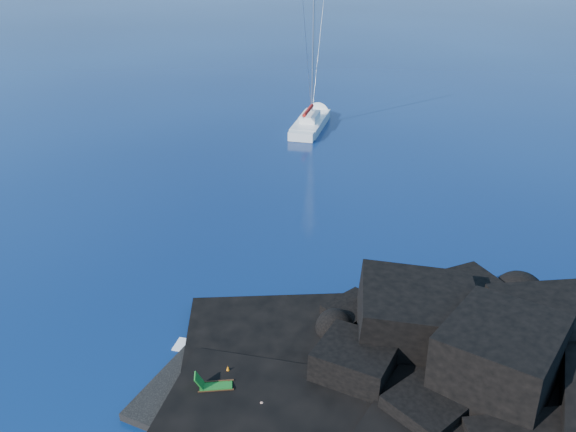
# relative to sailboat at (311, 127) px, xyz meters

# --- Properties ---
(ground) EXTENTS (400.00, 400.00, 0.00)m
(ground) POSITION_rel_sailboat_xyz_m (3.91, -36.37, 0.00)
(ground) COLOR #030F35
(ground) RESTS_ON ground
(headland) EXTENTS (24.00, 24.00, 3.60)m
(headland) POSITION_rel_sailboat_xyz_m (16.91, -33.37, 0.00)
(headland) COLOR black
(headland) RESTS_ON ground
(beach) EXTENTS (9.08, 6.86, 0.70)m
(beach) POSITION_rel_sailboat_xyz_m (8.41, -35.87, 0.00)
(beach) COLOR black
(beach) RESTS_ON ground
(surf_foam) EXTENTS (10.00, 8.00, 0.06)m
(surf_foam) POSITION_rel_sailboat_xyz_m (8.91, -31.37, 0.00)
(surf_foam) COLOR white
(surf_foam) RESTS_ON ground
(sailboat) EXTENTS (3.51, 12.13, 12.54)m
(sailboat) POSITION_rel_sailboat_xyz_m (0.00, 0.00, 0.00)
(sailboat) COLOR white
(sailboat) RESTS_ON ground
(deck_chair) EXTENTS (1.59, 1.19, 1.00)m
(deck_chair) POSITION_rel_sailboat_xyz_m (6.90, -36.14, 0.85)
(deck_chair) COLOR #16661E
(deck_chair) RESTS_ON beach
(towel) EXTENTS (1.83, 1.50, 0.04)m
(towel) POSITION_rel_sailboat_xyz_m (8.50, -36.62, 0.37)
(towel) COLOR white
(towel) RESTS_ON beach
(sunbather) EXTENTS (1.61, 1.20, 0.27)m
(sunbather) POSITION_rel_sailboat_xyz_m (8.50, -36.62, 0.53)
(sunbather) COLOR tan
(sunbather) RESTS_ON towel
(marker_cone) EXTENTS (0.41, 0.41, 0.49)m
(marker_cone) POSITION_rel_sailboat_xyz_m (6.96, -35.13, 0.60)
(marker_cone) COLOR orange
(marker_cone) RESTS_ON beach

